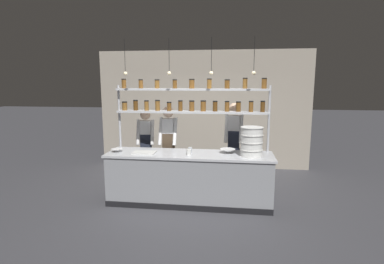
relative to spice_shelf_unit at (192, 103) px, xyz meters
name	(u,v)px	position (x,y,z in m)	size (l,w,h in m)	color
ground_plane	(189,202)	(0.00, -0.33, -1.79)	(40.00, 40.00, 0.00)	#3D3D42
back_wall	(203,110)	(0.00, 2.14, -0.31)	(5.35, 0.12, 2.96)	#9E9384
prep_counter	(189,178)	(0.00, -0.33, -1.33)	(2.95, 0.76, 0.92)	gray
spice_shelf_unit	(192,103)	(0.00, 0.00, 0.00)	(2.84, 0.28, 2.25)	#B7BABF
chef_left	(146,143)	(-1.02, 0.44, -0.86)	(0.39, 0.31, 1.62)	black
chef_center	(169,143)	(-0.50, 0.26, -0.80)	(0.36, 0.30, 1.70)	black
chef_right	(234,140)	(0.78, 0.48, -0.75)	(0.38, 0.32, 1.77)	black
container_stack	(252,142)	(1.07, -0.40, -0.61)	(0.39, 0.39, 0.51)	white
cutting_board	(144,152)	(-0.80, -0.42, -0.85)	(0.40, 0.26, 0.02)	silver
prep_bowl_near_left	(228,151)	(0.67, -0.22, -0.83)	(0.27, 0.27, 0.08)	white
prep_bowl_center_front	(117,150)	(-1.33, -0.39, -0.84)	(0.21, 0.21, 0.06)	white
serving_cup_front	(190,150)	(0.00, -0.28, -0.82)	(0.07, 0.07, 0.10)	#B2B7BC
serving_cup_by_board	(189,152)	(0.00, -0.46, -0.81)	(0.08, 0.08, 0.10)	silver
pendant_light_row	(189,72)	(-0.01, -0.33, 0.56)	(2.28, 0.07, 0.62)	black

